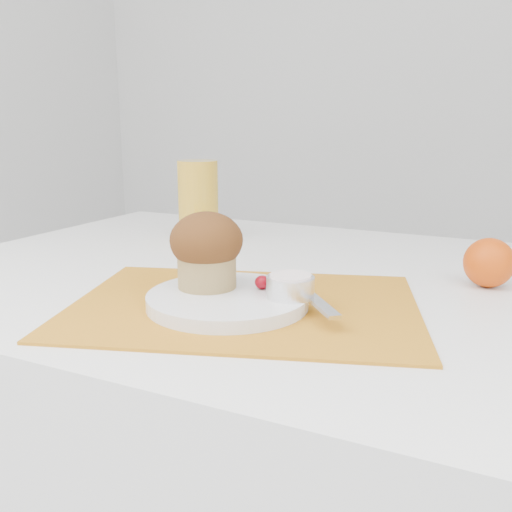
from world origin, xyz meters
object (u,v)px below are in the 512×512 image
at_px(table, 297,496).
at_px(muffin, 207,249).
at_px(orange, 489,263).
at_px(juice_glass, 198,201).
at_px(plate, 228,300).

distance_m(table, muffin, 0.48).
xyz_separation_m(orange, muffin, (-0.32, -0.23, 0.04)).
xyz_separation_m(orange, juice_glass, (-0.53, 0.09, 0.04)).
relative_size(table, plate, 6.01).
relative_size(plate, juice_glass, 1.30).
height_order(orange, juice_glass, juice_glass).
distance_m(table, juice_glass, 0.55).
bearing_deg(muffin, plate, -20.55).
height_order(table, juice_glass, juice_glass).
relative_size(table, orange, 17.37).
bearing_deg(juice_glass, muffin, -56.84).
bearing_deg(orange, table, -165.02).
relative_size(plate, muffin, 2.06).
height_order(table, plate, plate).
xyz_separation_m(table, orange, (0.25, 0.07, 0.41)).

